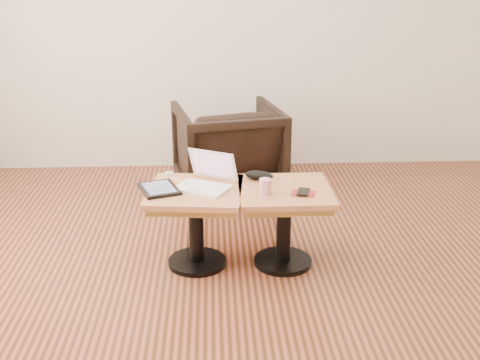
{
  "coord_description": "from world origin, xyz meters",
  "views": [
    {
      "loc": [
        -0.19,
        -2.81,
        1.72
      ],
      "look_at": [
        -0.03,
        0.4,
        0.53
      ],
      "focal_mm": 45.0,
      "sensor_mm": 36.0,
      "label": 1
    }
  ],
  "objects_px": {
    "side_table_right": "(284,208)",
    "armchair": "(228,150)",
    "laptop": "(206,180)",
    "striped_cup": "(265,187)",
    "side_table_left": "(196,208)"
  },
  "relations": [
    {
      "from": "laptop",
      "to": "armchair",
      "type": "bearing_deg",
      "value": 110.37
    },
    {
      "from": "laptop",
      "to": "striped_cup",
      "type": "relative_size",
      "value": 4.37
    },
    {
      "from": "laptop",
      "to": "side_table_left",
      "type": "bearing_deg",
      "value": -124.39
    },
    {
      "from": "side_table_left",
      "to": "laptop",
      "type": "bearing_deg",
      "value": 32.83
    },
    {
      "from": "laptop",
      "to": "striped_cup",
      "type": "height_order",
      "value": "laptop"
    },
    {
      "from": "striped_cup",
      "to": "armchair",
      "type": "relative_size",
      "value": 0.12
    },
    {
      "from": "side_table_right",
      "to": "striped_cup",
      "type": "relative_size",
      "value": 5.93
    },
    {
      "from": "side_table_right",
      "to": "laptop",
      "type": "relative_size",
      "value": 1.36
    },
    {
      "from": "side_table_left",
      "to": "laptop",
      "type": "height_order",
      "value": "laptop"
    },
    {
      "from": "side_table_left",
      "to": "laptop",
      "type": "relative_size",
      "value": 1.48
    },
    {
      "from": "side_table_left",
      "to": "striped_cup",
      "type": "height_order",
      "value": "striped_cup"
    },
    {
      "from": "side_table_right",
      "to": "armchair",
      "type": "relative_size",
      "value": 0.69
    },
    {
      "from": "laptop",
      "to": "striped_cup",
      "type": "xyz_separation_m",
      "value": [
        0.33,
        -0.13,
        0.0
      ]
    },
    {
      "from": "laptop",
      "to": "armchair",
      "type": "distance_m",
      "value": 1.14
    },
    {
      "from": "side_table_right",
      "to": "striped_cup",
      "type": "xyz_separation_m",
      "value": [
        -0.12,
        -0.08,
        0.16
      ]
    }
  ]
}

